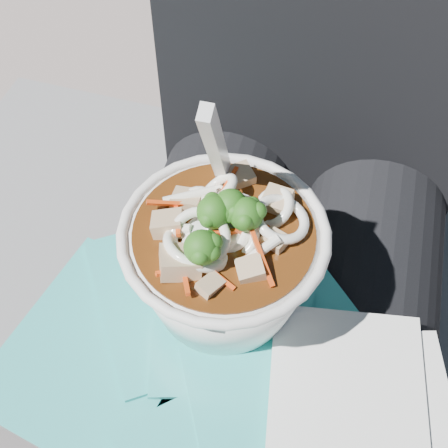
% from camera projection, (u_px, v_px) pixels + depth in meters
% --- Properties ---
extents(stone_ledge, '(1.02, 0.54, 0.45)m').
position_uv_depth(stone_ledge, '(272.00, 358.00, 0.95)').
color(stone_ledge, slate).
rests_on(stone_ledge, ground).
extents(lap, '(0.34, 0.48, 0.16)m').
position_uv_depth(lap, '(261.00, 363.00, 0.62)').
color(lap, black).
rests_on(lap, stone_ledge).
extents(person_body, '(0.34, 0.94, 1.00)m').
position_uv_depth(person_body, '(281.00, 274.00, 0.66)').
color(person_body, black).
rests_on(person_body, ground).
extents(plastic_bag, '(0.34, 0.36, 0.02)m').
position_uv_depth(plastic_bag, '(207.00, 328.00, 0.55)').
color(plastic_bag, '#29ACA9').
rests_on(plastic_bag, lap).
extents(napkins, '(0.17, 0.17, 0.01)m').
position_uv_depth(napkins, '(360.00, 397.00, 0.50)').
color(napkins, white).
rests_on(napkins, plastic_bag).
extents(udon_bowl, '(0.18, 0.18, 0.21)m').
position_uv_depth(udon_bowl, '(224.00, 256.00, 0.51)').
color(udon_bowl, white).
rests_on(udon_bowl, plastic_bag).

